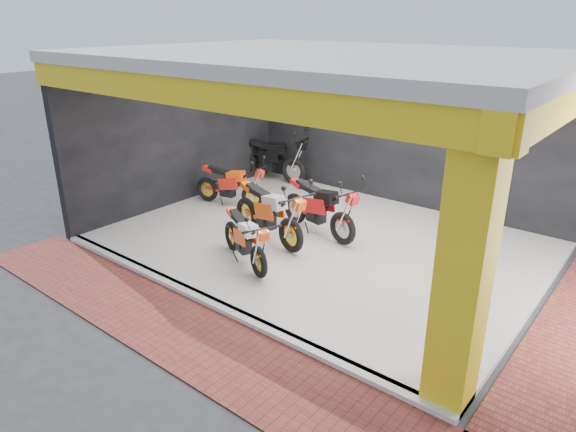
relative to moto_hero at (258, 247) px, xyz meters
name	(u,v)px	position (x,y,z in m)	size (l,w,h in m)	color
ground	(255,281)	(-0.09, -0.01, -0.68)	(80.00, 80.00, 0.00)	#2D2D30
showroom_floor	(322,242)	(-0.09, 1.99, -0.63)	(8.00, 6.00, 0.10)	white
showroom_ceiling	(327,57)	(-0.09, 1.99, 2.92)	(8.40, 6.40, 0.20)	beige
back_wall	(401,132)	(-0.09, 5.09, 1.07)	(8.20, 0.20, 3.50)	black
left_wall	(181,131)	(-4.19, 1.99, 1.07)	(0.20, 6.20, 3.50)	black
corner_column	(465,268)	(3.66, -0.76, 1.07)	(0.50, 0.50, 3.50)	yellow
header_beam_front	(199,92)	(-0.09, -1.01, 2.62)	(8.40, 0.30, 0.40)	yellow
floor_kerb	(211,303)	(-0.09, -1.03, -0.63)	(8.00, 0.20, 0.10)	white
paver_front	(172,327)	(-0.09, -1.81, -0.66)	(9.00, 1.40, 0.03)	brown
moto_hero	(258,247)	(0.00, 0.00, 0.00)	(1.89, 0.70, 1.15)	#F5430A
moto_row_a	(291,219)	(-0.20, 1.12, 0.11)	(2.25, 0.83, 1.37)	#DA4909
moto_row_b	(343,213)	(0.36, 2.02, 0.09)	(2.20, 0.81, 1.34)	red
moto_row_c	(252,185)	(-2.33, 2.39, 0.01)	(1.93, 0.72, 1.18)	red
moto_row_d	(294,158)	(-2.79, 4.49, 0.13)	(2.32, 0.86, 1.42)	black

